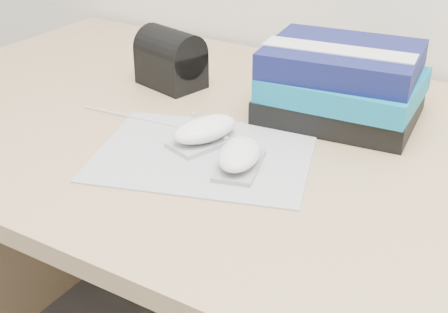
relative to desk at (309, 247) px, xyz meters
The scene contains 7 objects.
desk is the anchor object (origin of this frame).
mousepad 0.31m from the desk, 123.96° to the right, with size 0.32×0.25×0.00m, color gray.
mouse_rear 0.32m from the desk, 133.81° to the right, with size 0.10×0.13×0.05m.
mouse_front 0.32m from the desk, 104.35° to the right, with size 0.09×0.12×0.04m.
usb_cable 0.40m from the desk, 158.01° to the right, with size 0.00×0.00×0.19m, color silver.
book_stack 0.31m from the desk, 84.25° to the left, with size 0.28×0.23×0.13m.
pouch 0.44m from the desk, behind, with size 0.14×0.11×0.11m.
Camera 1 is at (0.35, 0.77, 1.17)m, focal length 50.00 mm.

